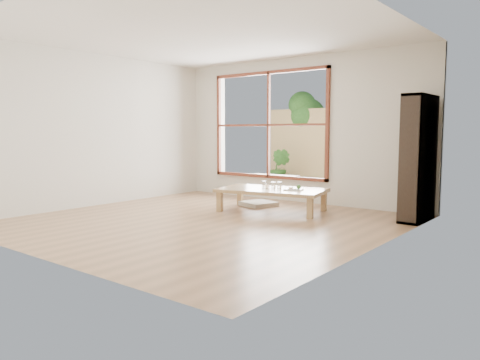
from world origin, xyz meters
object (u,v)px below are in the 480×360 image
Objects in this scene: bookshelf at (418,158)px; food_tray at (295,189)px; low_table at (272,191)px; garden_bench at (274,178)px.

bookshelf is 5.56× the size of food_tray.
food_tray is at bearing -162.56° from bookshelf.
food_tray is (0.38, 0.07, 0.06)m from low_table.
food_tray is (-1.71, -0.54, -0.51)m from bookshelf.
bookshelf is at bearing -26.47° from garden_bench.
garden_bench is (-1.71, 1.98, -0.08)m from food_tray.
bookshelf is at bearing 1.01° from food_tray.
low_table is 1.69× the size of garden_bench.
garden_bench is at bearing 110.09° from low_table.
low_table is 2.44m from garden_bench.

